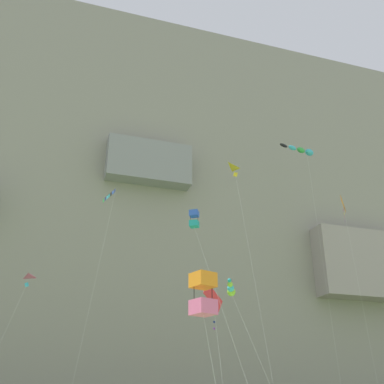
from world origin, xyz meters
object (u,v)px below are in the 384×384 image
Objects in this scene: kite_diamond_mid_center at (213,299)px; kite_diamond_high_right at (344,209)px; kite_delta_upper_mid at (21,288)px; kite_box_near_cliff at (194,220)px; kite_windsock_high_left at (302,151)px; kite_delta_mid_left at (241,178)px; kite_box_low_left at (203,294)px; kite_banner_high_center at (105,220)px; kite_windsock_upper_left at (231,289)px.

kite_diamond_high_right is (20.12, 7.80, 13.77)m from kite_diamond_mid_center.
kite_diamond_mid_center is at bearing -14.23° from kite_delta_upper_mid.
kite_box_near_cliff is 32.68m from kite_windsock_high_left.
kite_diamond_mid_center is (4.22, 7.93, -3.74)m from kite_box_near_cliff.
kite_delta_mid_left is 2.66× the size of kite_box_low_left.
kite_box_near_cliff is 0.74× the size of kite_banner_high_center.
kite_delta_mid_left reaches higher than kite_box_near_cliff.
kite_box_near_cliff is at bearing -118.01° from kite_diamond_mid_center.
kite_windsock_upper_left is (13.66, -12.36, -1.81)m from kite_delta_upper_mid.
kite_windsock_upper_left is (7.42, -11.00, -8.03)m from kite_banner_high_center.
kite_delta_mid_left reaches higher than kite_diamond_mid_center.
kite_box_near_cliff is at bearing -64.35° from kite_banner_high_center.
kite_box_near_cliff is 15.07m from kite_delta_mid_left.
kite_delta_mid_left is 1.97× the size of kite_diamond_mid_center.
kite_windsock_high_left is 1.28× the size of kite_diamond_high_right.
kite_box_near_cliff is 9.22m from kite_box_low_left.
kite_box_low_left is 37.83m from kite_diamond_high_right.
kite_delta_mid_left is at bearing -158.67° from kite_diamond_high_right.
kite_box_low_left is (-1.57, -6.26, -6.58)m from kite_box_near_cliff.
kite_delta_upper_mid is 38.13m from kite_diamond_high_right.
kite_windsock_upper_left is at bearing -42.15° from kite_delta_upper_mid.
kite_banner_high_center is at bearing 124.00° from kite_windsock_upper_left.
kite_box_near_cliff is 0.58× the size of kite_diamond_high_right.
kite_diamond_mid_center is 16.01m from kite_delta_upper_mid.
kite_delta_upper_mid is at bearing 172.43° from kite_delta_mid_left.
kite_delta_upper_mid is (-9.71, 18.12, 3.57)m from kite_box_low_left.
kite_windsock_high_left is at bearing 15.49° from kite_banner_high_center.
kite_diamond_mid_center is (9.26, -2.56, -6.94)m from kite_banner_high_center.
kite_box_low_left is 0.75× the size of kite_delta_upper_mid.
kite_diamond_high_right is (3.87, -1.83, -8.42)m from kite_windsock_high_left.
kite_windsock_upper_left is at bearing -102.31° from kite_diamond_mid_center.
kite_banner_high_center is at bearing 174.79° from kite_delta_mid_left.
kite_delta_mid_left is (7.90, 9.31, 8.83)m from kite_box_near_cliff.
kite_delta_mid_left is at bearing 60.66° from kite_windsock_upper_left.
kite_delta_mid_left is (12.93, -1.18, 5.62)m from kite_banner_high_center.
kite_delta_upper_mid is (-19.18, 2.55, -11.84)m from kite_delta_mid_left.
kite_diamond_high_right reaches higher than kite_delta_mid_left.
kite_banner_high_center reaches higher than kite_windsock_upper_left.
kite_diamond_high_right is at bearing 36.48° from kite_windsock_upper_left.
kite_windsock_upper_left is (-1.84, -8.43, -1.08)m from kite_diamond_mid_center.
kite_box_near_cliff reaches higher than kite_box_low_left.
kite_diamond_mid_center is 1.01× the size of kite_delta_upper_mid.
kite_delta_mid_left reaches higher than kite_box_low_left.
kite_delta_mid_left reaches higher than kite_windsock_upper_left.
kite_banner_high_center is 2.27× the size of kite_box_low_left.
kite_box_near_cliff is at bearing 75.91° from kite_box_low_left.
kite_box_low_left is (3.47, -16.76, -9.78)m from kite_banner_high_center.
kite_box_near_cliff is at bearing -46.44° from kite_delta_upper_mid.
kite_delta_mid_left is at bearing -146.73° from kite_windsock_high_left.
kite_diamond_high_right is at bearing -25.34° from kite_windsock_high_left.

